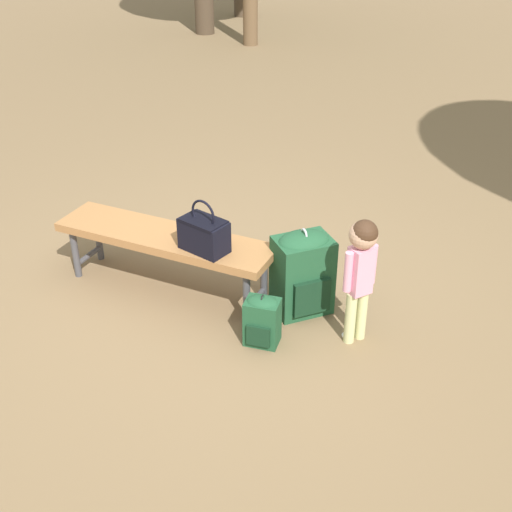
# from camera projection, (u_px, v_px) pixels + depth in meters

# --- Properties ---
(ground_plane) EXTENTS (40.00, 40.00, 0.00)m
(ground_plane) POSITION_uv_depth(u_px,v_px,m) (220.00, 301.00, 4.74)
(ground_plane) COLOR brown
(ground_plane) RESTS_ON ground
(park_bench) EXTENTS (1.65, 0.70, 0.45)m
(park_bench) POSITION_uv_depth(u_px,v_px,m) (165.00, 241.00, 4.68)
(park_bench) COLOR #9E6B3D
(park_bench) RESTS_ON ground
(handbag) EXTENTS (0.33, 0.19, 0.37)m
(handbag) POSITION_uv_depth(u_px,v_px,m) (204.00, 233.00, 4.40)
(handbag) COLOR black
(handbag) RESTS_ON park_bench
(child_standing) EXTENTS (0.18, 0.22, 0.87)m
(child_standing) POSITION_uv_depth(u_px,v_px,m) (361.00, 263.00, 4.06)
(child_standing) COLOR #CCCC8C
(child_standing) RESTS_ON ground
(backpack_large) EXTENTS (0.43, 0.46, 0.63)m
(backpack_large) POSITION_uv_depth(u_px,v_px,m) (303.00, 270.00, 4.49)
(backpack_large) COLOR #1E4C2D
(backpack_large) RESTS_ON ground
(backpack_small) EXTENTS (0.26, 0.23, 0.37)m
(backpack_small) POSITION_uv_depth(u_px,v_px,m) (262.00, 319.00, 4.24)
(backpack_small) COLOR #1E4C2D
(backpack_small) RESTS_ON ground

